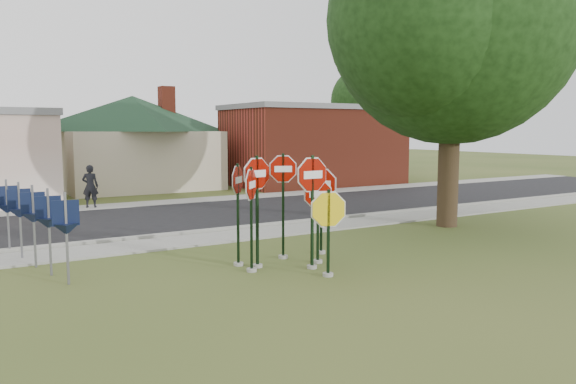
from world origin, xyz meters
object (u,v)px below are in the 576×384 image
stop_sign_yellow (328,222)px  oak_tree (453,19)px  stop_sign_left (251,205)px  pedestrian (90,186)px  stop_sign_center (312,194)px

stop_sign_yellow → oak_tree: bearing=24.4°
stop_sign_yellow → oak_tree: oak_tree is taller
stop_sign_left → pedestrian: stop_sign_left is taller
stop_sign_left → stop_sign_center: bearing=-19.0°
pedestrian → stop_sign_left: bearing=118.2°
oak_tree → pedestrian: (-9.58, 10.71, -6.00)m
stop_sign_left → pedestrian: bearing=94.2°
stop_sign_yellow → pedestrian: bearing=99.0°
stop_sign_center → pedestrian: bearing=99.9°
stop_sign_yellow → stop_sign_left: (-1.29, 1.26, 0.33)m
stop_sign_center → stop_sign_left: bearing=161.0°
stop_sign_yellow → pedestrian: (-2.23, 14.04, -0.29)m
stop_sign_center → oak_tree: oak_tree is taller
stop_sign_center → stop_sign_yellow: 0.97m
stop_sign_left → pedestrian: (-0.95, 12.78, -0.62)m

